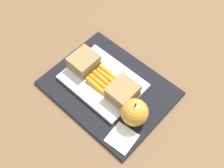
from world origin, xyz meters
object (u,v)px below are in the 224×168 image
Objects in this scene: food_tray at (103,82)px; apple at (135,112)px; carrot_sticks_bundle at (103,79)px; sandwich_half_right at (123,92)px; sandwich_half_left at (84,62)px; paper_napkin at (122,138)px.

food_tray is 0.15m from apple.
food_tray is at bearing 112.30° from carrot_sticks_bundle.
food_tray is at bearing 180.00° from sandwich_half_right.
sandwich_half_left is 0.23m from apple.
paper_napkin is (0.16, -0.09, -0.02)m from carrot_sticks_bundle.
apple is at bearing 102.12° from paper_napkin.
carrot_sticks_bundle is (0.00, -0.00, 0.01)m from food_tray.
apple is (0.07, -0.03, 0.00)m from sandwich_half_right.
apple is (0.15, -0.03, 0.03)m from food_tray.
food_tray is 2.93× the size of carrot_sticks_bundle.
apple is (0.22, -0.03, 0.00)m from sandwich_half_left.
sandwich_half_left is at bearing 172.76° from apple.
apple is 1.25× the size of paper_napkin.
paper_napkin is at bearing -30.50° from food_tray.
sandwich_half_left is 1.02× the size of carrot_sticks_bundle.
sandwich_half_left reaches higher than carrot_sticks_bundle.
sandwich_half_right is at bearing 0.00° from food_tray.
apple is at bearing -10.86° from carrot_sticks_bundle.
sandwich_half_right reaches higher than paper_napkin.
carrot_sticks_bundle is at bearing -179.62° from sandwich_half_right.
paper_napkin is at bearing -30.39° from carrot_sticks_bundle.
sandwich_half_left is 0.26m from paper_napkin.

